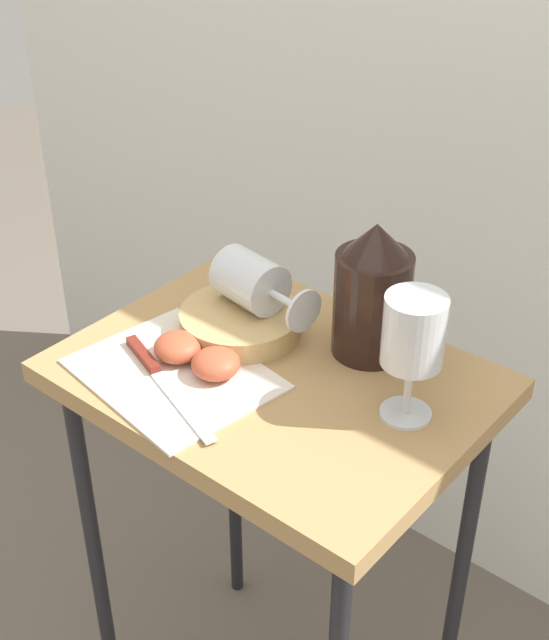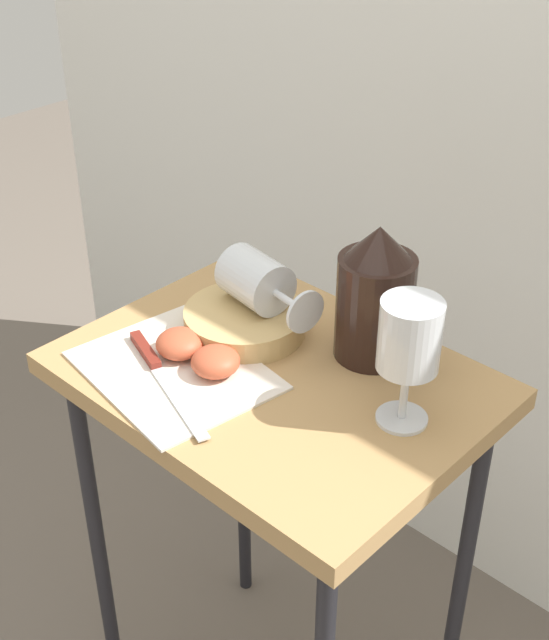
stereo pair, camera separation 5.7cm
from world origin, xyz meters
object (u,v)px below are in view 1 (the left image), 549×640
object	(u,v)px
wine_glass_upright	(413,338)
apple_half_right	(216,364)
table	(275,423)
knife	(156,372)
pitcher	(373,302)
wine_glass_tipped_near	(252,281)
apple_half_left	(178,347)
basket_tray	(240,322)

from	to	relation	value
wine_glass_upright	apple_half_right	distance (m)	0.26
table	knife	distance (m)	0.18
pitcher	wine_glass_tipped_near	distance (m)	0.17
table	wine_glass_tipped_near	size ratio (longest dim) A/B	4.54
table	pitcher	xyz separation A→B (m)	(0.07, 0.12, 0.17)
pitcher	knife	distance (m)	0.30
apple_half_left	apple_half_right	size ratio (longest dim) A/B	1.00
knife	apple_half_right	bearing A→B (deg)	39.63
wine_glass_upright	pitcher	bearing A→B (deg)	142.32
table	wine_glass_upright	distance (m)	0.27
pitcher	apple_half_left	size ratio (longest dim) A/B	2.97
apple_half_left	knife	bearing A→B (deg)	-84.00
pitcher	wine_glass_upright	xyz separation A→B (m)	(0.11, -0.09, 0.04)
basket_tray	pitcher	distance (m)	0.19
wine_glass_tipped_near	knife	size ratio (longest dim) A/B	0.70
pitcher	wine_glass_tipped_near	xyz separation A→B (m)	(-0.16, -0.06, -0.00)
apple_half_right	apple_half_left	bearing A→B (deg)	-176.18
pitcher	apple_half_right	size ratio (longest dim) A/B	2.97
apple_half_left	table	bearing A→B (deg)	28.65
table	apple_half_left	xyz separation A→B (m)	(-0.11, -0.06, 0.11)
pitcher	wine_glass_upright	distance (m)	0.15
pitcher	wine_glass_tipped_near	world-z (taller)	pitcher
table	wine_glass_tipped_near	bearing A→B (deg)	145.25
pitcher	knife	size ratio (longest dim) A/B	0.82
apple_half_left	knife	size ratio (longest dim) A/B	0.27
wine_glass_tipped_near	apple_half_right	world-z (taller)	wine_glass_tipped_near
wine_glass_upright	table	bearing A→B (deg)	-169.65
basket_tray	knife	bearing A→B (deg)	-95.63
wine_glass_tipped_near	apple_half_left	bearing A→B (deg)	-99.35
pitcher	wine_glass_upright	size ratio (longest dim) A/B	1.14
wine_glass_upright	apple_half_right	size ratio (longest dim) A/B	2.61
table	pitcher	world-z (taller)	pitcher
wine_glass_upright	apple_half_right	bearing A→B (deg)	-158.42
knife	wine_glass_upright	bearing A→B (deg)	25.85
basket_tray	pitcher	xyz separation A→B (m)	(0.16, 0.08, 0.06)
pitcher	knife	bearing A→B (deg)	-127.96
wine_glass_upright	wine_glass_tipped_near	bearing A→B (deg)	173.39
table	basket_tray	bearing A→B (deg)	157.06
basket_tray	apple_half_left	bearing A→B (deg)	-100.66
wine_glass_tipped_near	apple_half_right	distance (m)	0.14
wine_glass_tipped_near	apple_half_left	world-z (taller)	wine_glass_tipped_near
knife	apple_half_left	bearing A→B (deg)	96.00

